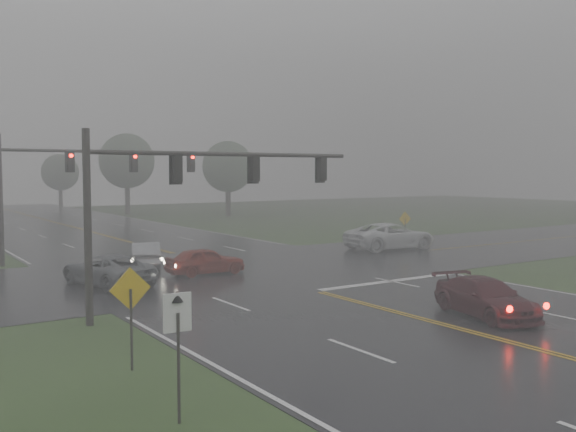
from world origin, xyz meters
TOP-DOWN VIEW (x-y plane):
  - main_road at (0.00, 20.00)m, footprint 18.00×160.00m
  - cross_street at (0.00, 22.00)m, footprint 120.00×14.00m
  - stop_bar at (4.50, 14.40)m, footprint 8.50×0.50m
  - sedan_maroon at (2.24, 6.91)m, footprint 3.03×5.08m
  - sedan_red at (-2.00, 21.27)m, footprint 4.14×1.77m
  - sedan_silver at (-3.65, 25.38)m, footprint 2.76×4.49m
  - car_grey at (-7.21, 20.95)m, footprint 3.56×5.61m
  - pickup_white at (13.29, 23.97)m, footprint 6.60×3.39m
  - signal_gantry_near at (-6.81, 13.66)m, footprint 11.23×0.30m
  - signal_gantry_far at (-6.15, 30.26)m, footprint 13.13×0.37m
  - sign_diamond_west at (-10.75, 8.00)m, footprint 1.16×0.12m
  - sign_arrow_white at (-11.19, 3.94)m, footprint 0.62×0.11m
  - sign_diamond_east at (15.43, 24.80)m, footprint 1.03×0.14m
  - tree_ne_a at (10.88, 69.06)m, footprint 6.82×6.82m
  - tree_e_near at (19.55, 58.83)m, footprint 6.05×6.05m
  - tree_n_far at (7.57, 88.13)m, footprint 5.33×5.33m

SIDE VIEW (x-z plane):
  - main_road at x=0.00m, z-range -0.01..0.01m
  - cross_street at x=0.00m, z-range -0.01..0.01m
  - stop_bar at x=4.50m, z-range 0.00..0.00m
  - sedan_maroon at x=2.24m, z-range -0.69..0.69m
  - sedan_red at x=-2.00m, z-range -0.70..0.70m
  - sedan_silver at x=-3.65m, z-range -0.70..0.70m
  - car_grey at x=-7.21m, z-range -0.72..0.72m
  - pickup_white at x=13.29m, z-range -0.89..0.89m
  - sign_diamond_east at x=15.43m, z-range 0.43..2.90m
  - sign_diamond_west at x=-10.75m, z-range 0.48..3.26m
  - sign_arrow_white at x=-11.19m, z-range 0.55..3.33m
  - signal_gantry_near at x=-6.81m, z-range 1.34..8.12m
  - tree_n_far at x=7.57m, z-range 1.23..9.05m
  - signal_gantry_far at x=-6.15m, z-range 1.50..8.88m
  - tree_e_near at x=19.55m, z-range 1.40..10.29m
  - tree_ne_a at x=10.88m, z-range 1.58..11.59m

